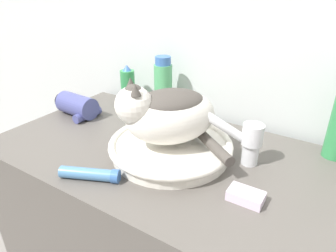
{
  "coord_description": "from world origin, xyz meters",
  "views": [
    {
      "loc": [
        0.42,
        -0.34,
        1.27
      ],
      "look_at": [
        0.03,
        0.26,
        0.91
      ],
      "focal_mm": 32.0,
      "sensor_mm": 36.0,
      "label": 1
    }
  ],
  "objects_px": {
    "spray_bottle_trigger": "(128,87)",
    "mouthwash_bottle": "(163,87)",
    "cat": "(167,113)",
    "cream_tube": "(91,174)",
    "soap_bar": "(246,196)",
    "hair_dryer": "(77,106)",
    "faucet": "(246,139)"
  },
  "relations": [
    {
      "from": "hair_dryer",
      "to": "mouthwash_bottle",
      "type": "bearing_deg",
      "value": -140.86
    },
    {
      "from": "cat",
      "to": "mouthwash_bottle",
      "type": "xyz_separation_m",
      "value": [
        -0.17,
        0.24,
        -0.03
      ]
    },
    {
      "from": "faucet",
      "to": "cream_tube",
      "type": "distance_m",
      "value": 0.41
    },
    {
      "from": "spray_bottle_trigger",
      "to": "mouthwash_bottle",
      "type": "distance_m",
      "value": 0.17
    },
    {
      "from": "faucet",
      "to": "hair_dryer",
      "type": "distance_m",
      "value": 0.62
    },
    {
      "from": "mouthwash_bottle",
      "to": "cream_tube",
      "type": "height_order",
      "value": "mouthwash_bottle"
    },
    {
      "from": "soap_bar",
      "to": "mouthwash_bottle",
      "type": "bearing_deg",
      "value": 143.59
    },
    {
      "from": "spray_bottle_trigger",
      "to": "cream_tube",
      "type": "height_order",
      "value": "spray_bottle_trigger"
    },
    {
      "from": "faucet",
      "to": "cream_tube",
      "type": "relative_size",
      "value": 1.02
    },
    {
      "from": "faucet",
      "to": "soap_bar",
      "type": "relative_size",
      "value": 1.97
    },
    {
      "from": "cat",
      "to": "hair_dryer",
      "type": "bearing_deg",
      "value": -58.87
    },
    {
      "from": "cat",
      "to": "spray_bottle_trigger",
      "type": "bearing_deg",
      "value": -86.86
    },
    {
      "from": "faucet",
      "to": "spray_bottle_trigger",
      "type": "relative_size",
      "value": 0.98
    },
    {
      "from": "hair_dryer",
      "to": "soap_bar",
      "type": "height_order",
      "value": "hair_dryer"
    },
    {
      "from": "spray_bottle_trigger",
      "to": "mouthwash_bottle",
      "type": "bearing_deg",
      "value": 0.0
    },
    {
      "from": "faucet",
      "to": "soap_bar",
      "type": "bearing_deg",
      "value": 91.39
    },
    {
      "from": "faucet",
      "to": "hair_dryer",
      "type": "height_order",
      "value": "faucet"
    },
    {
      "from": "faucet",
      "to": "hair_dryer",
      "type": "relative_size",
      "value": 0.92
    },
    {
      "from": "cat",
      "to": "cream_tube",
      "type": "distance_m",
      "value": 0.25
    },
    {
      "from": "cat",
      "to": "soap_bar",
      "type": "height_order",
      "value": "cat"
    },
    {
      "from": "faucet",
      "to": "spray_bottle_trigger",
      "type": "bearing_deg",
      "value": -36.91
    },
    {
      "from": "hair_dryer",
      "to": "cat",
      "type": "bearing_deg",
      "value": 174.75
    },
    {
      "from": "spray_bottle_trigger",
      "to": "hair_dryer",
      "type": "relative_size",
      "value": 0.94
    },
    {
      "from": "faucet",
      "to": "spray_bottle_trigger",
      "type": "height_order",
      "value": "spray_bottle_trigger"
    },
    {
      "from": "spray_bottle_trigger",
      "to": "faucet",
      "type": "bearing_deg",
      "value": -17.3
    },
    {
      "from": "cat",
      "to": "faucet",
      "type": "bearing_deg",
      "value": 150.57
    },
    {
      "from": "faucet",
      "to": "mouthwash_bottle",
      "type": "distance_m",
      "value": 0.41
    },
    {
      "from": "cat",
      "to": "spray_bottle_trigger",
      "type": "relative_size",
      "value": 2.14
    },
    {
      "from": "cream_tube",
      "to": "soap_bar",
      "type": "distance_m",
      "value": 0.37
    },
    {
      "from": "mouthwash_bottle",
      "to": "cream_tube",
      "type": "xyz_separation_m",
      "value": [
        0.07,
        -0.44,
        -0.09
      ]
    },
    {
      "from": "cat",
      "to": "soap_bar",
      "type": "xyz_separation_m",
      "value": [
        0.25,
        -0.07,
        -0.12
      ]
    },
    {
      "from": "cream_tube",
      "to": "faucet",
      "type": "bearing_deg",
      "value": 43.18
    }
  ]
}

